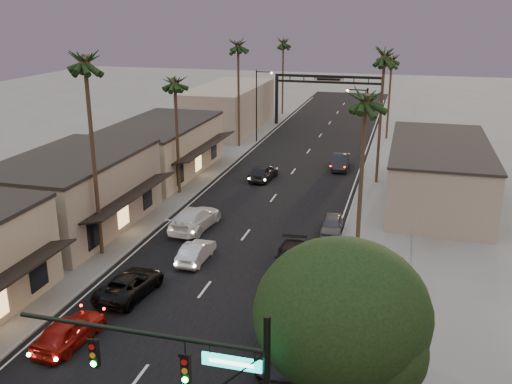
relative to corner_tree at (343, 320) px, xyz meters
The scene contains 28 objects.
ground 34.43m from the corner_tree, 106.23° to the left, with size 200.00×200.00×0.00m, color slate.
road 39.19m from the corner_tree, 104.16° to the left, with size 14.00×120.00×0.02m, color black.
sidewalk_left 48.78m from the corner_tree, 113.07° to the left, with size 5.00×92.00×0.12m, color slate.
sidewalk_right 44.94m from the corner_tree, 89.97° to the left, with size 5.00×92.00×0.12m, color slate.
storefront_mid 29.32m from the corner_tree, 140.47° to the left, with size 8.00×14.00×5.50m, color gray.
storefront_far 41.37m from the corner_tree, 123.05° to the left, with size 8.00×16.00×5.00m, color tan.
storefront_dist 61.86m from the corner_tree, 111.33° to the left, with size 8.00×20.00×6.00m, color gray.
building_right 33.05m from the corner_tree, 82.09° to the left, with size 8.00×18.00×5.00m, color gray.
corner_tree is the anchor object (origin of this frame).
arch 63.26m from the corner_tree, 98.62° to the left, with size 15.20×0.40×7.27m.
streetlight_right 37.64m from the corner_tree, 93.89° to the left, with size 2.13×0.30×9.00m.
streetlight_left 53.15m from the corner_tree, 107.97° to the left, with size 2.13×0.30×9.00m.
palm_lb 24.36m from the corner_tree, 141.17° to the left, with size 3.20×3.20×15.20m.
palm_lc 34.09m from the corner_tree, 122.34° to the left, with size 3.20×3.20×12.20m.
palm_ld 51.28m from the corner_tree, 110.81° to the left, with size 3.20×3.20×14.20m.
palm_ra 17.45m from the corner_tree, 93.03° to the left, with size 3.20×3.20×13.20m.
palm_rb 37.12m from the corner_tree, 91.37° to the left, with size 3.20×3.20×14.20m.
palm_rc 56.74m from the corner_tree, 90.89° to the left, with size 3.20×3.20×12.20m.
palm_far 72.96m from the corner_tree, 104.14° to the left, with size 3.20×3.20×13.20m.
oncoming_red 15.61m from the corner_tree, 163.07° to the left, with size 1.78×4.43×1.51m, color maroon.
oncoming_pickup 17.47m from the corner_tree, 144.03° to the left, with size 2.33×5.06×1.41m, color black.
oncoming_silver 19.80m from the corner_tree, 126.75° to the left, with size 1.42×4.08×1.34m, color #B0AFB5.
oncoming_white 25.36m from the corner_tree, 123.19° to the left, with size 2.39×5.88×1.71m, color silver.
oncoming_dgrey 37.14m from the corner_tree, 108.67° to the left, with size 1.90×4.73×1.61m, color black.
curbside_near 8.54m from the corner_tree, 119.06° to the left, with size 2.45×5.31×1.48m, color black.
curbside_black 17.29m from the corner_tree, 107.66° to the left, with size 2.03×5.00×1.45m, color black.
curbside_grey 23.36m from the corner_tree, 98.28° to the left, with size 1.60×3.98×1.36m, color #48484D.
curbside_far 41.40m from the corner_tree, 96.85° to the left, with size 1.65×4.73×1.56m, color black.
Camera 1 is at (11.06, -10.12, 16.32)m, focal length 40.00 mm.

